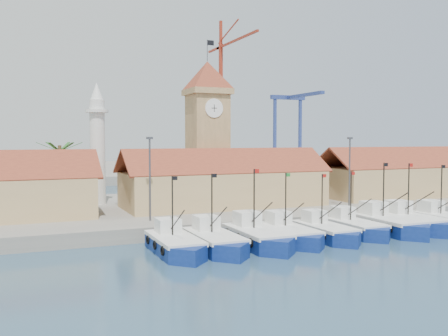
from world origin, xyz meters
name	(u,v)px	position (x,y,z in m)	size (l,w,h in m)	color
ground	(306,247)	(0.00, 0.00, 0.00)	(400.00, 400.00, 0.00)	#1D3C4E
quay	(213,208)	(0.00, 24.00, 0.75)	(140.00, 32.00, 1.50)	gray
terminal	(106,170)	(0.00, 110.00, 1.00)	(240.00, 80.00, 2.00)	gray
boat_0	(176,246)	(-12.24, 2.20, 0.76)	(3.54, 9.70, 7.34)	navy
boat_1	(216,243)	(-8.47, 1.98, 0.77)	(3.62, 9.90, 7.49)	navy
boat_2	(258,238)	(-4.01, 2.08, 0.81)	(3.78, 10.35, 7.83)	navy
boat_3	(290,235)	(-0.26, 2.56, 0.75)	(3.51, 9.62, 7.28)	navy
boat_4	(326,233)	(3.90, 2.31, 0.73)	(3.41, 9.35, 7.07)	navy
boat_5	(355,228)	(8.15, 3.11, 0.74)	(3.46, 9.47, 7.16)	navy
boat_6	(389,225)	(12.37, 2.75, 0.84)	(3.91, 10.72, 8.11)	navy
boat_7	(414,223)	(15.94, 2.75, 0.82)	(3.85, 10.54, 7.98)	navy
boat_8	(447,222)	(20.25, 2.14, 0.80)	(3.72, 10.20, 7.72)	navy
hall_center	(224,187)	(0.00, 20.00, 3.99)	(27.04, 10.13, 7.61)	tan
hall_right	(412,179)	(32.00, 20.00, 3.99)	(31.20, 10.13, 7.61)	tan
clock_tower	(207,127)	(0.00, 26.00, 11.96)	(5.80, 5.80, 22.70)	tan
minaret	(97,143)	(-15.00, 28.00, 9.73)	(3.00, 3.00, 16.30)	silver
palm_tree	(60,171)	(-20.00, 26.00, 6.25)	(5.60, 5.03, 8.39)	brown
lamp_posts	(255,172)	(0.50, 12.00, 6.48)	(80.70, 0.25, 9.03)	#3F3F44
crane_red_right	(223,84)	(34.96, 103.25, 27.18)	(1.00, 35.59, 44.94)	maroon
gantry	(293,110)	(62.00, 106.65, 20.04)	(13.00, 22.00, 23.20)	navy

